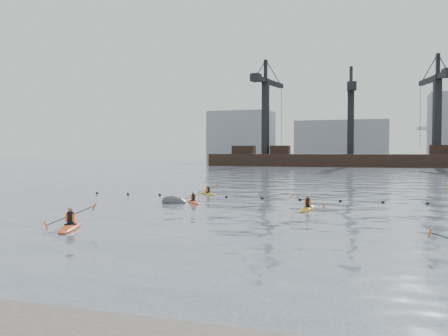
{
  "coord_description": "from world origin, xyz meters",
  "views": [
    {
      "loc": [
        6.61,
        -13.76,
        3.73
      ],
      "look_at": [
        -1.62,
        11.55,
        2.8
      ],
      "focal_mm": 38.0,
      "sensor_mm": 36.0,
      "label": 1
    }
  ],
  "objects": [
    {
      "name": "mooring_buoy",
      "position": [
        -7.34,
        17.64,
        0.0
      ],
      "size": [
        2.31,
        1.55,
        1.37
      ],
      "primitive_type": "ellipsoid",
      "rotation": [
        0.0,
        0.21,
        0.19
      ],
      "color": "#37383B",
      "rests_on": "ground"
    },
    {
      "name": "kayaker_3",
      "position": [
        2.38,
        16.63,
        0.1
      ],
      "size": [
        2.25,
        3.32,
        1.19
      ],
      "rotation": [
        0.0,
        0.0,
        -0.1
      ],
      "color": "gold",
      "rests_on": "ground"
    },
    {
      "name": "barge_pier",
      "position": [
        -0.22,
        110.0,
        1.89
      ],
      "size": [
        72.0,
        19.3,
        29.5
      ],
      "color": "black",
      "rests_on": "ground"
    },
    {
      "name": "kayaker_2",
      "position": [
        -6.11,
        18.13,
        0.09
      ],
      "size": [
        2.11,
        2.65,
        0.99
      ],
      "rotation": [
        0.0,
        0.0,
        0.62
      ],
      "color": "#E14C15",
      "rests_on": "ground"
    },
    {
      "name": "kayaker_5",
      "position": [
        -7.36,
        24.75,
        0.09
      ],
      "size": [
        2.49,
        2.36,
        1.0
      ],
      "rotation": [
        0.0,
        0.0,
        0.83
      ],
      "color": "gold",
      "rests_on": "ground"
    },
    {
      "name": "ground",
      "position": [
        0.0,
        0.0,
        0.0
      ],
      "size": [
        400.0,
        400.0,
        0.0
      ],
      "primitive_type": "plane",
      "color": "#363F4F",
      "rests_on": "ground"
    },
    {
      "name": "skyline",
      "position": [
        2.23,
        150.27,
        9.25
      ],
      "size": [
        141.0,
        28.0,
        22.0
      ],
      "color": "gray",
      "rests_on": "ground"
    },
    {
      "name": "float_line",
      "position": [
        -0.5,
        22.53,
        0.03
      ],
      "size": [
        33.24,
        0.73,
        0.24
      ],
      "color": "black",
      "rests_on": "ground"
    },
    {
      "name": "kayaker_0",
      "position": [
        -7.54,
        5.66,
        0.11
      ],
      "size": [
        2.36,
        3.61,
        1.37
      ],
      "rotation": [
        0.0,
        0.0,
        0.39
      ],
      "color": "#CE4313",
      "rests_on": "ground"
    }
  ]
}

